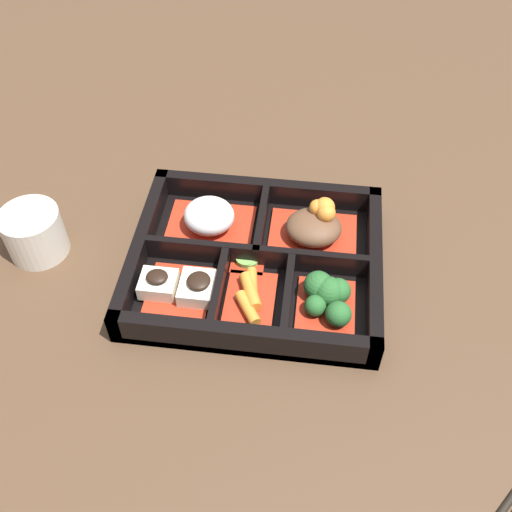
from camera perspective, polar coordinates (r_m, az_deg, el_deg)
name	(u,v)px	position (r m, az deg, el deg)	size (l,w,h in m)	color
ground_plane	(256,270)	(0.68, 0.00, -1.38)	(3.00, 3.00, 0.00)	#4C3523
bento_base	(256,268)	(0.68, 0.00, -1.11)	(0.28, 0.23, 0.01)	black
bento_rim	(256,261)	(0.67, 0.00, -0.48)	(0.28, 0.23, 0.04)	black
bowl_rice	(209,219)	(0.70, -4.46, 3.52)	(0.10, 0.08, 0.04)	#B22D19
bowl_stew	(315,227)	(0.69, 5.63, 2.78)	(0.10, 0.08, 0.05)	#B22D19
bowl_tofu	(181,287)	(0.65, -7.16, -2.99)	(0.09, 0.07, 0.03)	#B22D19
bowl_carrots	(253,297)	(0.64, -0.33, -3.94)	(0.05, 0.08, 0.02)	#B22D19
bowl_greens	(327,297)	(0.63, 6.82, -3.89)	(0.06, 0.07, 0.04)	#B22D19
bowl_pickles	(247,263)	(0.67, -0.84, -0.66)	(0.04, 0.04, 0.01)	#B22D19
tea_cup	(35,229)	(0.73, -20.28, 2.41)	(0.07, 0.07, 0.06)	beige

